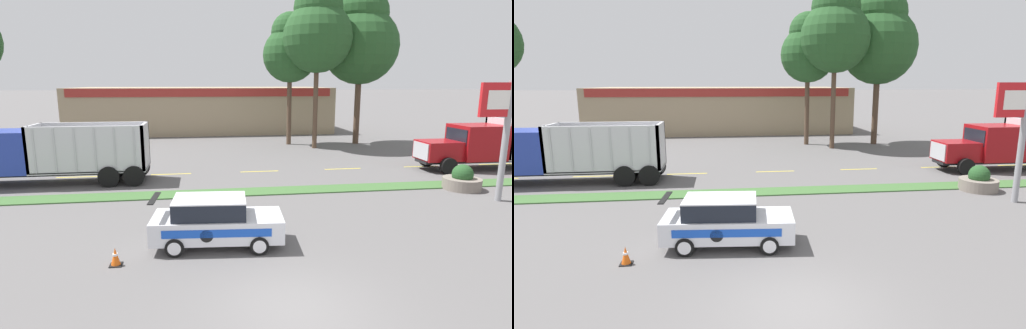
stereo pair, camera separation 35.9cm
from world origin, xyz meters
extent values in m
plane|color=#5B5959|center=(0.00, 0.00, 0.00)|extent=(600.00, 600.00, 0.00)
cube|color=#3D6633|center=(0.00, 10.66, 0.03)|extent=(120.00, 1.42, 0.06)
cube|color=yellow|center=(-9.36, 15.37, 0.00)|extent=(2.40, 0.14, 0.01)
cube|color=yellow|center=(-3.96, 15.37, 0.00)|extent=(2.40, 0.14, 0.01)
cube|color=yellow|center=(1.44, 15.37, 0.00)|extent=(2.40, 0.14, 0.01)
cube|color=yellow|center=(6.84, 15.37, 0.00)|extent=(2.40, 0.14, 0.01)
cube|color=yellow|center=(12.24, 15.37, 0.00)|extent=(2.40, 0.14, 0.01)
cube|color=yellow|center=(17.64, 15.37, 0.00)|extent=(2.40, 0.14, 0.01)
cube|color=black|center=(-10.61, 13.95, 0.64)|extent=(11.00, 1.32, 0.18)
cube|color=#23389E|center=(-12.52, 13.95, 1.84)|extent=(2.97, 2.41, 2.22)
cylinder|color=silver|center=(-10.94, 13.17, 2.57)|extent=(0.14, 0.14, 1.45)
cube|color=silver|center=(-8.08, 13.95, 0.79)|extent=(5.93, 2.41, 0.12)
cube|color=silver|center=(-10.96, 13.95, 2.01)|extent=(0.16, 2.41, 2.44)
cube|color=silver|center=(-5.19, 13.95, 2.01)|extent=(0.16, 2.41, 2.44)
cube|color=silver|center=(-8.08, 12.83, 2.01)|extent=(5.93, 0.16, 2.44)
cube|color=silver|center=(-8.08, 15.08, 2.01)|extent=(5.93, 0.16, 2.44)
cube|color=#B2B2B7|center=(-10.54, 12.73, 2.01)|extent=(0.10, 0.04, 2.32)
cube|color=#B2B2B7|center=(-9.56, 12.73, 2.01)|extent=(0.10, 0.04, 2.32)
cube|color=#B2B2B7|center=(-8.57, 12.73, 2.01)|extent=(0.10, 0.04, 2.32)
cube|color=#B2B2B7|center=(-7.58, 12.73, 2.01)|extent=(0.10, 0.04, 2.32)
cube|color=#B2B2B7|center=(-6.59, 12.73, 2.01)|extent=(0.10, 0.04, 2.32)
cube|color=#B2B2B7|center=(-5.61, 12.73, 2.01)|extent=(0.10, 0.04, 2.32)
cylinder|color=black|center=(-5.71, 12.77, 0.55)|extent=(1.10, 0.30, 1.10)
cylinder|color=black|center=(-5.71, 15.14, 0.55)|extent=(1.10, 0.30, 1.10)
cylinder|color=black|center=(-7.00, 12.77, 0.55)|extent=(1.10, 0.30, 1.10)
cylinder|color=black|center=(-7.00, 15.14, 0.55)|extent=(1.10, 0.30, 1.10)
cube|color=black|center=(17.29, 14.21, 0.59)|extent=(11.68, 1.33, 0.18)
cube|color=maroon|center=(12.61, 14.21, 1.27)|extent=(2.30, 1.98, 1.18)
cube|color=#B7B7BC|center=(11.42, 14.21, 1.27)|extent=(0.06, 1.69, 1.01)
cube|color=maroon|center=(15.16, 14.21, 1.76)|extent=(2.81, 2.42, 2.15)
cube|color=black|center=(13.74, 14.21, 2.14)|extent=(0.04, 2.06, 0.97)
cylinder|color=silver|center=(16.67, 13.42, 2.65)|extent=(0.14, 0.14, 1.79)
cube|color=silver|center=(16.65, 14.21, 2.00)|extent=(0.16, 2.42, 2.51)
cylinder|color=black|center=(12.61, 13.02, 0.50)|extent=(1.00, 0.30, 1.00)
cylinder|color=black|center=(12.61, 15.40, 0.50)|extent=(1.00, 0.30, 1.00)
cube|color=silver|center=(-1.66, 4.22, 0.68)|extent=(4.47, 2.13, 0.76)
cube|color=black|center=(-1.92, 4.24, 1.35)|extent=(2.51, 1.76, 0.57)
cube|color=silver|center=(-1.92, 4.24, 1.65)|extent=(2.51, 1.76, 0.04)
cube|color=black|center=(-3.72, 4.38, 1.69)|extent=(0.31, 1.45, 0.03)
cube|color=blue|center=(-1.73, 3.32, 0.76)|extent=(3.47, 0.29, 0.26)
cylinder|color=black|center=(-2.05, 3.34, 0.68)|extent=(0.41, 0.04, 0.42)
cylinder|color=black|center=(-0.38, 3.26, 0.30)|extent=(0.62, 0.25, 0.61)
cylinder|color=silver|center=(-0.39, 3.15, 0.30)|extent=(0.43, 0.05, 0.43)
cylinder|color=black|center=(-0.24, 4.97, 0.30)|extent=(0.62, 0.25, 0.61)
cylinder|color=silver|center=(-0.24, 5.08, 0.30)|extent=(0.43, 0.05, 0.43)
cylinder|color=black|center=(-3.07, 3.47, 0.30)|extent=(0.62, 0.25, 0.61)
cylinder|color=silver|center=(-3.07, 3.37, 0.30)|extent=(0.43, 0.05, 0.43)
cylinder|color=black|center=(-2.93, 5.18, 0.30)|extent=(0.62, 0.25, 0.61)
cylinder|color=silver|center=(-2.92, 5.29, 0.30)|extent=(0.43, 0.05, 0.43)
cylinder|color=gray|center=(11.59, 7.61, 2.77)|extent=(0.28, 0.28, 5.54)
cube|color=red|center=(11.59, 7.61, 4.68)|extent=(2.92, 0.16, 1.52)
cube|color=white|center=(11.59, 7.52, 4.68)|extent=(2.34, 0.02, 0.83)
cylinder|color=slate|center=(11.21, 9.76, 0.29)|extent=(1.88, 1.88, 0.58)
sphere|color=#234C23|center=(11.21, 9.76, 0.79)|extent=(1.03, 1.03, 1.03)
cube|color=black|center=(-4.80, 3.10, 0.01)|extent=(0.37, 0.37, 0.03)
cone|color=#EA5B14|center=(-4.80, 3.10, 0.30)|extent=(0.28, 0.28, 0.53)
cylinder|color=white|center=(-4.80, 3.10, 0.35)|extent=(0.15, 0.15, 0.06)
cube|color=#9E896B|center=(-1.75, 38.39, 2.44)|extent=(27.75, 12.00, 4.89)
cube|color=maroon|center=(-1.75, 32.34, 4.44)|extent=(26.36, 0.10, 0.80)
cylinder|color=brown|center=(7.38, 23.73, 3.72)|extent=(0.39, 0.39, 7.44)
sphere|color=#234C23|center=(7.38, 23.73, 8.98)|extent=(5.60, 5.60, 5.60)
sphere|color=#234C23|center=(7.38, 23.73, 11.22)|extent=(3.92, 3.92, 3.92)
cylinder|color=brown|center=(11.82, 25.71, 3.36)|extent=(0.52, 0.52, 6.73)
sphere|color=#234C23|center=(11.82, 25.71, 8.53)|extent=(6.56, 6.56, 6.56)
sphere|color=#234C23|center=(11.82, 25.71, 11.16)|extent=(4.59, 4.59, 4.59)
cylinder|color=brown|center=(5.70, 26.11, 3.24)|extent=(0.40, 0.40, 6.48)
sphere|color=#234C23|center=(5.70, 26.11, 7.78)|extent=(4.71, 4.71, 4.71)
sphere|color=#234C23|center=(5.70, 26.11, 9.66)|extent=(3.30, 3.30, 3.30)
camera|label=1|loc=(-2.17, -8.60, 5.43)|focal=28.00mm
camera|label=2|loc=(-1.81, -8.65, 5.43)|focal=28.00mm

